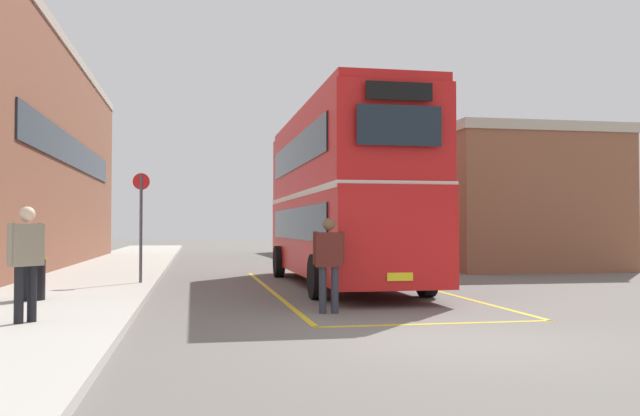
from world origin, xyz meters
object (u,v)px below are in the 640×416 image
single_deck_bus (311,226)px  bus_stop_sign (141,217)px  pedestrian_boarding (329,258)px  litter_bin (32,279)px  pedestrian_waiting_near (26,255)px  double_decker_bus (340,194)px

single_deck_bus → bus_stop_sign: bus_stop_sign is taller
pedestrian_boarding → litter_bin: size_ratio=2.08×
pedestrian_boarding → litter_bin: pedestrian_boarding is taller
single_deck_bus → litter_bin: 26.20m
single_deck_bus → pedestrian_waiting_near: (-9.16, -27.64, -0.46)m
bus_stop_sign → pedestrian_boarding: bearing=-57.5°
single_deck_bus → pedestrian_boarding: single_deck_bus is taller
double_decker_bus → single_deck_bus: size_ratio=1.16×
double_decker_bus → litter_bin: double_decker_bus is taller
double_decker_bus → pedestrian_boarding: size_ratio=6.13×
double_decker_bus → pedestrian_boarding: 6.15m
single_deck_bus → bus_stop_sign: bearing=-111.6°
single_deck_bus → bus_stop_sign: size_ratio=3.24×
double_decker_bus → litter_bin: 8.28m
single_deck_bus → litter_bin: bearing=-112.1°
single_deck_bus → pedestrian_boarding: size_ratio=5.29×
pedestrian_boarding → litter_bin: (-5.66, 2.06, -0.47)m
double_decker_bus → pedestrian_boarding: bearing=-104.3°
double_decker_bus → bus_stop_sign: size_ratio=3.76×
pedestrian_boarding → pedestrian_waiting_near: size_ratio=0.99×
double_decker_bus → pedestrian_waiting_near: (-6.47, -7.11, -1.33)m
bus_stop_sign → pedestrian_waiting_near: bearing=-98.8°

